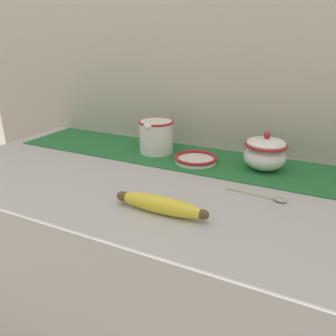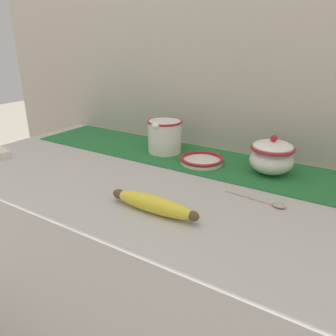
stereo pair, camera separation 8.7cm
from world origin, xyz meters
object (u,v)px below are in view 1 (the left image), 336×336
at_px(cream_pitcher, 156,135).
at_px(spoon, 275,199).
at_px(sugar_bowl, 265,153).
at_px(small_dish, 196,159).
at_px(banana, 160,205).

height_order(cream_pitcher, spoon, cream_pitcher).
bearing_deg(sugar_bowl, small_dish, -171.10).
height_order(cream_pitcher, sugar_bowl, sugar_bowl).
bearing_deg(sugar_bowl, spoon, -71.39).
bearing_deg(small_dish, cream_pitcher, 168.18).
xyz_separation_m(sugar_bowl, small_dish, (-0.21, -0.03, -0.04)).
xyz_separation_m(cream_pitcher, sugar_bowl, (0.37, -0.00, -0.01)).
bearing_deg(cream_pitcher, spoon, -24.15).
bearing_deg(small_dish, spoon, -30.51).
xyz_separation_m(banana, spoon, (0.22, 0.18, -0.02)).
xyz_separation_m(small_dish, banana, (0.05, -0.34, 0.01)).
xyz_separation_m(cream_pitcher, small_dish, (0.16, -0.03, -0.05)).
relative_size(cream_pitcher, sugar_bowl, 1.12).
relative_size(small_dish, banana, 0.59).
distance_m(cream_pitcher, small_dish, 0.17).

